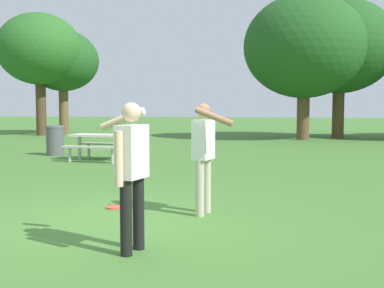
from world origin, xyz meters
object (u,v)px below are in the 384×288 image
Objects in this scene: tree_slender_mid at (340,47)px; frisbee at (115,207)px; tree_tall_left at (40,50)px; tree_broad_center at (63,61)px; trash_can_beside_table at (55,140)px; tree_far_right at (304,47)px; person_catcher at (131,165)px; person_thrower at (204,150)px; picnic_table_near at (100,141)px.

frisbee is at bearing -107.99° from tree_slender_mid.
tree_tall_left is 1.12× the size of tree_broad_center.
tree_slender_mid is at bearing 72.01° from frisbee.
trash_can_beside_table is 0.14× the size of tree_far_right.
trash_can_beside_table is 12.69m from tree_far_right.
person_catcher is 22.35m from tree_tall_left.
person_catcher is (-0.54, -1.94, 0.00)m from person_thrower.
tree_far_right is (8.41, 8.67, 3.87)m from trash_can_beside_table.
trash_can_beside_table is at bearing 121.24° from frisbee.
tree_slender_mid is (10.22, 10.24, 4.03)m from trash_can_beside_table.
person_catcher is 9.06m from picnic_table_near.
person_catcher is at bearing -105.48° from person_thrower.
tree_tall_left is at bearing 175.73° from tree_far_right.
person_thrower is 16.82m from tree_far_right.
tree_far_right is (13.77, -1.03, -0.24)m from tree_tall_left.
frisbee is at bearing 171.54° from person_thrower.
picnic_table_near is at bearing -61.53° from tree_broad_center.
picnic_table_near is 1.92× the size of trash_can_beside_table.
tree_far_right is (3.92, 16.07, 4.34)m from frisbee.
person_thrower is 0.24× the size of tree_far_right.
tree_slender_mid is (4.29, 17.86, 3.55)m from person_thrower.
tree_far_right reaches higher than tree_broad_center.
person_thrower is 9.66m from trash_can_beside_table.
tree_slender_mid reaches higher than person_thrower.
person_catcher is at bearing -103.71° from tree_slender_mid.
tree_tall_left is (-5.36, 9.70, 4.11)m from trash_can_beside_table.
tree_tall_left is (-11.28, 17.32, 3.63)m from person_thrower.
tree_far_right is at bearing -4.27° from tree_tall_left.
person_catcher is 2.52m from frisbee.
picnic_table_near is 0.28× the size of tree_tall_left.
frisbee is 0.16× the size of picnic_table_near.
tree_tall_left reaches higher than person_catcher.
frisbee is 0.04× the size of tree_slender_mid.
frisbee is 8.67m from trash_can_beside_table.
trash_can_beside_table is at bearing -134.94° from tree_slender_mid.
picnic_table_near is 0.32× the size of tree_broad_center.
person_thrower and person_catcher have the same top height.
tree_far_right is (2.48, 16.29, 3.39)m from person_thrower.
tree_broad_center is at bearing 116.03° from person_catcher.
trash_can_beside_table reaches higher than frisbee.
tree_slender_mid is (15.58, 0.54, -0.08)m from tree_tall_left.
picnic_table_near is 2.29m from trash_can_beside_table.
trash_can_beside_table is at bearing 148.88° from picnic_table_near.
picnic_table_near is at bearing -125.88° from tree_slender_mid.
frisbee is 6.74m from picnic_table_near.
tree_far_right is at bearing 81.33° from person_thrower.
frisbee is 0.30× the size of trash_can_beside_table.
picnic_table_near is 12.38m from tree_far_right.
picnic_table_near is (-2.53, 6.22, 0.55)m from frisbee.
person_thrower is 0.89× the size of picnic_table_near.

